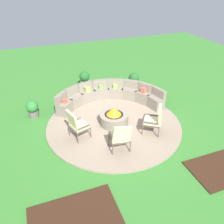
{
  "coord_description": "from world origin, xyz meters",
  "views": [
    {
      "loc": [
        -2.64,
        -6.78,
        5.06
      ],
      "look_at": [
        0.0,
        0.2,
        0.45
      ],
      "focal_mm": 36.94,
      "sensor_mm": 36.0,
      "label": 1
    }
  ],
  "objects_px": {
    "curved_stone_bench": "(109,96)",
    "potted_plant_2": "(32,108)",
    "lounge_chair_front_left": "(77,124)",
    "lounge_chair_front_right": "(120,136)",
    "fire_pit": "(114,117)",
    "potted_plant_0": "(85,79)",
    "lounge_chair_back_left": "(155,119)",
    "potted_plant_1": "(134,79)"
  },
  "relations": [
    {
      "from": "fire_pit",
      "to": "potted_plant_1",
      "type": "relative_size",
      "value": 1.48
    },
    {
      "from": "lounge_chair_back_left",
      "to": "potted_plant_2",
      "type": "bearing_deg",
      "value": 91.04
    },
    {
      "from": "lounge_chair_back_left",
      "to": "potted_plant_2",
      "type": "distance_m",
      "value": 4.8
    },
    {
      "from": "lounge_chair_front_right",
      "to": "lounge_chair_back_left",
      "type": "xyz_separation_m",
      "value": [
        1.51,
        0.46,
        0.02
      ]
    },
    {
      "from": "potted_plant_1",
      "to": "potted_plant_2",
      "type": "relative_size",
      "value": 1.02
    },
    {
      "from": "potted_plant_0",
      "to": "potted_plant_2",
      "type": "height_order",
      "value": "potted_plant_0"
    },
    {
      "from": "fire_pit",
      "to": "potted_plant_2",
      "type": "height_order",
      "value": "fire_pit"
    },
    {
      "from": "lounge_chair_front_right",
      "to": "potted_plant_0",
      "type": "bearing_deg",
      "value": 94.46
    },
    {
      "from": "fire_pit",
      "to": "lounge_chair_front_left",
      "type": "xyz_separation_m",
      "value": [
        -1.49,
        -0.38,
        0.3
      ]
    },
    {
      "from": "curved_stone_bench",
      "to": "lounge_chair_front_right",
      "type": "relative_size",
      "value": 4.2
    },
    {
      "from": "fire_pit",
      "to": "curved_stone_bench",
      "type": "xyz_separation_m",
      "value": [
        0.4,
        1.59,
        0.08
      ]
    },
    {
      "from": "curved_stone_bench",
      "to": "lounge_chair_front_left",
      "type": "xyz_separation_m",
      "value": [
        -1.88,
        -1.96,
        0.23
      ]
    },
    {
      "from": "lounge_chair_front_right",
      "to": "potted_plant_2",
      "type": "relative_size",
      "value": 1.44
    },
    {
      "from": "curved_stone_bench",
      "to": "potted_plant_2",
      "type": "xyz_separation_m",
      "value": [
        -3.22,
        0.09,
        -0.02
      ]
    },
    {
      "from": "potted_plant_2",
      "to": "lounge_chair_front_left",
      "type": "bearing_deg",
      "value": -56.84
    },
    {
      "from": "potted_plant_0",
      "to": "lounge_chair_front_left",
      "type": "bearing_deg",
      "value": -108.21
    },
    {
      "from": "lounge_chair_front_left",
      "to": "potted_plant_0",
      "type": "xyz_separation_m",
      "value": [
        1.32,
        4.01,
        -0.18
      ]
    },
    {
      "from": "lounge_chair_front_left",
      "to": "potted_plant_2",
      "type": "distance_m",
      "value": 2.46
    },
    {
      "from": "lounge_chair_back_left",
      "to": "potted_plant_0",
      "type": "height_order",
      "value": "lounge_chair_back_left"
    },
    {
      "from": "curved_stone_bench",
      "to": "lounge_chair_front_left",
      "type": "height_order",
      "value": "lounge_chair_front_left"
    },
    {
      "from": "curved_stone_bench",
      "to": "potted_plant_0",
      "type": "height_order",
      "value": "curved_stone_bench"
    },
    {
      "from": "fire_pit",
      "to": "lounge_chair_back_left",
      "type": "bearing_deg",
      "value": -41.65
    },
    {
      "from": "lounge_chair_front_right",
      "to": "potted_plant_2",
      "type": "distance_m",
      "value": 4.01
    },
    {
      "from": "curved_stone_bench",
      "to": "potted_plant_2",
      "type": "bearing_deg",
      "value": 178.48
    },
    {
      "from": "lounge_chair_front_left",
      "to": "lounge_chair_front_right",
      "type": "height_order",
      "value": "lounge_chair_front_left"
    },
    {
      "from": "fire_pit",
      "to": "curved_stone_bench",
      "type": "relative_size",
      "value": 0.25
    },
    {
      "from": "lounge_chair_front_right",
      "to": "lounge_chair_back_left",
      "type": "relative_size",
      "value": 0.94
    },
    {
      "from": "curved_stone_bench",
      "to": "potted_plant_1",
      "type": "relative_size",
      "value": 5.95
    },
    {
      "from": "fire_pit",
      "to": "lounge_chair_front_right",
      "type": "relative_size",
      "value": 1.05
    },
    {
      "from": "lounge_chair_front_right",
      "to": "potted_plant_1",
      "type": "distance_m",
      "value": 4.96
    },
    {
      "from": "fire_pit",
      "to": "lounge_chair_front_left",
      "type": "relative_size",
      "value": 0.98
    },
    {
      "from": "curved_stone_bench",
      "to": "potted_plant_2",
      "type": "distance_m",
      "value": 3.22
    },
    {
      "from": "lounge_chair_front_left",
      "to": "potted_plant_1",
      "type": "height_order",
      "value": "lounge_chair_front_left"
    },
    {
      "from": "fire_pit",
      "to": "curved_stone_bench",
      "type": "bearing_deg",
      "value": 75.98
    },
    {
      "from": "lounge_chair_front_right",
      "to": "potted_plant_0",
      "type": "distance_m",
      "value": 5.12
    },
    {
      "from": "curved_stone_bench",
      "to": "lounge_chair_back_left",
      "type": "height_order",
      "value": "lounge_chair_back_left"
    },
    {
      "from": "lounge_chair_back_left",
      "to": "potted_plant_0",
      "type": "relative_size",
      "value": 1.34
    },
    {
      "from": "potted_plant_1",
      "to": "potted_plant_2",
      "type": "bearing_deg",
      "value": -167.21
    },
    {
      "from": "lounge_chair_front_right",
      "to": "potted_plant_1",
      "type": "relative_size",
      "value": 1.42
    },
    {
      "from": "lounge_chair_front_left",
      "to": "lounge_chair_front_right",
      "type": "relative_size",
      "value": 1.07
    },
    {
      "from": "lounge_chair_front_right",
      "to": "lounge_chair_back_left",
      "type": "bearing_deg",
      "value": 23.7
    },
    {
      "from": "lounge_chair_front_right",
      "to": "potted_plant_2",
      "type": "height_order",
      "value": "lounge_chair_front_right"
    }
  ]
}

